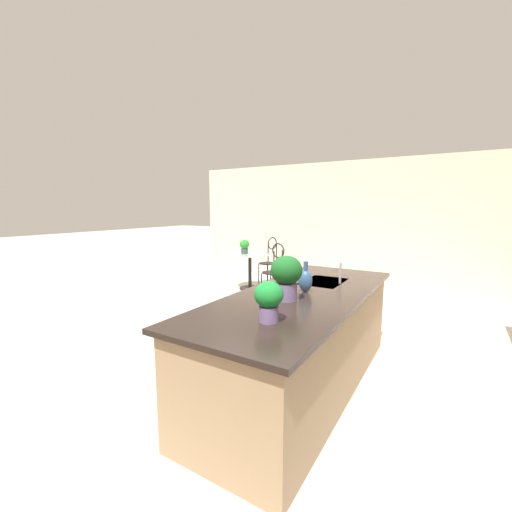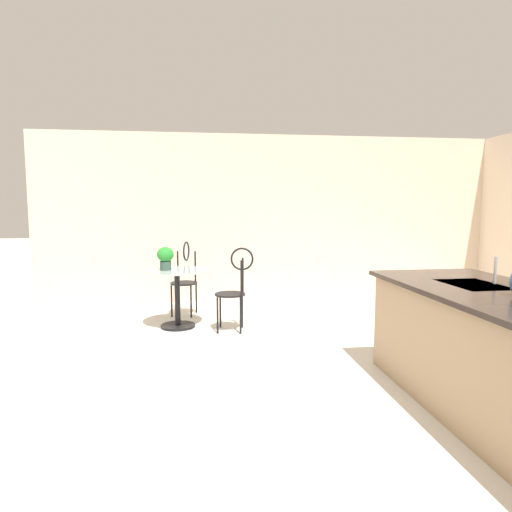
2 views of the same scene
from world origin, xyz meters
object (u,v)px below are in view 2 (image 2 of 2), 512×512
Objects in this scene: bistro_table at (177,293)px; chair_near_window at (185,275)px; potted_plant_on_table at (165,257)px; chair_by_island at (235,285)px.

chair_near_window is at bearing 173.66° from bistro_table.
potted_plant_on_table is at bearing -17.52° from chair_near_window.
chair_near_window is at bearing -146.45° from chair_by_island.
chair_near_window is (-0.70, 0.08, 0.13)m from bistro_table.
chair_near_window is 1.15m from chair_by_island.
chair_by_island is (0.96, 0.63, 0.00)m from chair_near_window.
chair_by_island is 0.95m from potted_plant_on_table.
bistro_table is 0.77m from chair_by_island.
bistro_table is at bearing -6.34° from chair_near_window.
chair_by_island is 3.54× the size of potted_plant_on_table.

